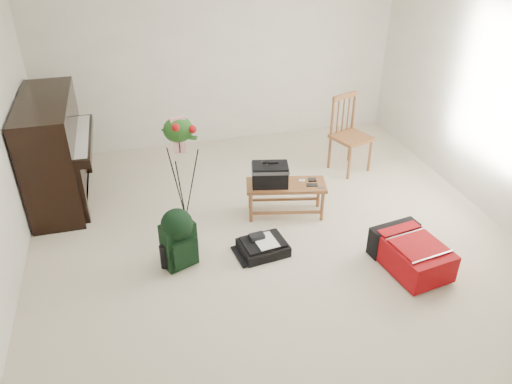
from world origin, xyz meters
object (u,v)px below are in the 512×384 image
object	(u,v)px
dining_chair	(350,135)
bench	(276,179)
green_backpack	(178,236)
black_duffel	(263,246)
flower_stand	(182,170)
red_suitcase	(409,251)
piano	(55,153)

from	to	relation	value
dining_chair	bench	bearing A→B (deg)	-166.32
green_backpack	black_duffel	bearing A→B (deg)	-23.16
bench	dining_chair	size ratio (longest dim) A/B	0.94
black_duffel	flower_stand	world-z (taller)	flower_stand
red_suitcase	black_duffel	size ratio (longest dim) A/B	1.58
red_suitcase	black_duffel	bearing A→B (deg)	148.39
black_duffel	bench	bearing A→B (deg)	55.58
piano	green_backpack	xyz separation A→B (m)	(1.18, -1.62, -0.25)
green_backpack	flower_stand	distance (m)	0.87
flower_stand	green_backpack	bearing A→B (deg)	-109.90
red_suitcase	green_backpack	world-z (taller)	green_backpack
bench	green_backpack	bearing A→B (deg)	-140.04
piano	flower_stand	distance (m)	1.57
bench	piano	bearing A→B (deg)	169.07
dining_chair	flower_stand	size ratio (longest dim) A/B	0.79
green_backpack	flower_stand	bearing A→B (deg)	56.89
piano	black_duffel	distance (m)	2.66
bench	red_suitcase	xyz separation A→B (m)	(1.01, -1.17, -0.31)
bench	black_duffel	distance (m)	0.80
black_duffel	flower_stand	distance (m)	1.20
red_suitcase	piano	bearing A→B (deg)	137.84
black_duffel	flower_stand	xyz separation A→B (m)	(-0.68, 0.83, 0.54)
piano	bench	distance (m)	2.55
piano	black_duffel	bearing A→B (deg)	-38.98
piano	black_duffel	size ratio (longest dim) A/B	2.93
bench	green_backpack	size ratio (longest dim) A/B	1.48
piano	flower_stand	xyz separation A→B (m)	(1.35, -0.81, 0.02)
dining_chair	green_backpack	size ratio (longest dim) A/B	1.58
bench	dining_chair	xyz separation A→B (m)	(1.26, 0.85, 0.01)
dining_chair	green_backpack	distance (m)	2.82
flower_stand	red_suitcase	bearing A→B (deg)	-43.14
piano	dining_chair	size ratio (longest dim) A/B	1.51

